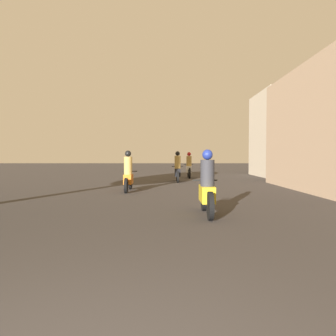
% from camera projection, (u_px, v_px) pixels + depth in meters
% --- Properties ---
extents(motorcycle_yellow, '(0.60, 1.87, 1.53)m').
position_uv_depth(motorcycle_yellow, '(207.00, 189.00, 7.57)').
color(motorcycle_yellow, black).
rests_on(motorcycle_yellow, ground_plane).
extents(motorcycle_orange, '(0.60, 1.97, 1.59)m').
position_uv_depth(motorcycle_orange, '(128.00, 175.00, 12.76)').
color(motorcycle_orange, black).
rests_on(motorcycle_orange, ground_plane).
extents(motorcycle_black, '(0.60, 1.87, 1.63)m').
position_uv_depth(motorcycle_black, '(178.00, 169.00, 17.48)').
color(motorcycle_black, black).
rests_on(motorcycle_black, ground_plane).
extents(motorcycle_white, '(0.60, 1.92, 1.61)m').
position_uv_depth(motorcycle_white, '(189.00, 167.00, 20.50)').
color(motorcycle_white, black).
rests_on(motorcycle_white, ground_plane).
extents(building_right_far, '(5.42, 5.06, 5.59)m').
position_uv_depth(building_right_far, '(298.00, 135.00, 21.93)').
color(building_right_far, beige).
rests_on(building_right_far, ground_plane).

